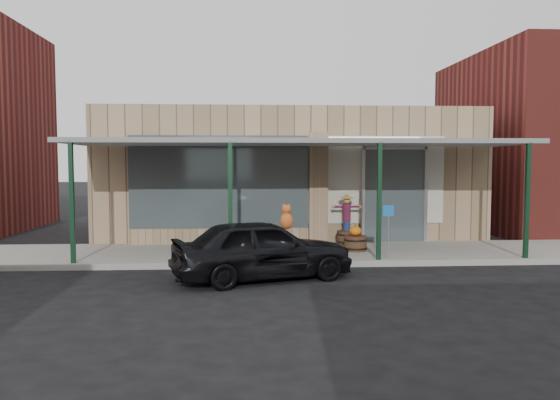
{
  "coord_description": "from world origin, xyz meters",
  "views": [
    {
      "loc": [
        -1.42,
        -10.86,
        2.53
      ],
      "look_at": [
        -0.58,
        2.6,
        1.59
      ],
      "focal_mm": 35.0,
      "sensor_mm": 36.0,
      "label": 1
    }
  ],
  "objects": [
    {
      "name": "barrel_scarecrow",
      "position": [
        1.5,
        4.78,
        0.64
      ],
      "size": [
        0.87,
        0.71,
        1.46
      ],
      "rotation": [
        0.0,
        0.0,
        0.33
      ],
      "color": "#523421",
      "rests_on": "sidewalk"
    },
    {
      "name": "sidewalk",
      "position": [
        0.0,
        3.6,
        0.07
      ],
      "size": [
        40.0,
        3.2,
        0.15
      ],
      "primitive_type": "cube",
      "color": "gray",
      "rests_on": "ground"
    },
    {
      "name": "storefront",
      "position": [
        -0.0,
        8.16,
        2.09
      ],
      "size": [
        12.0,
        6.25,
        4.2
      ],
      "color": "tan",
      "rests_on": "ground"
    },
    {
      "name": "barrel_pumpkin",
      "position": [
        1.5,
        3.51,
        0.4
      ],
      "size": [
        0.66,
        0.66,
        0.72
      ],
      "rotation": [
        0.0,
        0.0,
        -0.09
      ],
      "color": "#523421",
      "rests_on": "sidewalk"
    },
    {
      "name": "parked_sedan",
      "position": [
        -1.08,
        0.77,
        0.66
      ],
      "size": [
        4.17,
        2.67,
        1.58
      ],
      "rotation": [
        0.0,
        0.0,
        1.88
      ],
      "color": "black",
      "rests_on": "ground"
    },
    {
      "name": "ground",
      "position": [
        0.0,
        0.0,
        0.0
      ],
      "size": [
        120.0,
        120.0,
        0.0
      ],
      "primitive_type": "plane",
      "color": "black",
      "rests_on": "ground"
    },
    {
      "name": "block_buildings_near",
      "position": [
        2.01,
        9.2,
        3.77
      ],
      "size": [
        61.0,
        8.0,
        8.0
      ],
      "color": "maroon",
      "rests_on": "ground"
    },
    {
      "name": "handicap_sign",
      "position": [
        2.1,
        2.4,
        0.99
      ],
      "size": [
        0.27,
        0.05,
        1.31
      ],
      "rotation": [
        0.0,
        0.0,
        -0.11
      ],
      "color": "gray",
      "rests_on": "sidewalk"
    },
    {
      "name": "awning",
      "position": [
        0.0,
        3.56,
        3.01
      ],
      "size": [
        12.0,
        3.0,
        3.04
      ],
      "color": "slate",
      "rests_on": "ground"
    }
  ]
}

